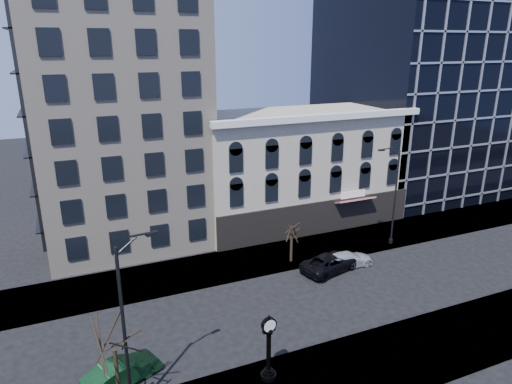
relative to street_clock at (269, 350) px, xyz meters
name	(u,v)px	position (x,y,z in m)	size (l,w,h in m)	color
ground	(253,315)	(1.75, 6.55, -2.02)	(160.00, 160.00, 0.00)	black
sidewalk_far	(217,267)	(1.75, 14.55, -1.96)	(160.00, 6.00, 0.12)	gray
cream_tower	(110,39)	(-4.37, 25.43, 17.30)	(15.90, 15.40, 42.50)	beige
victorian_row	(297,167)	(13.75, 22.44, 3.98)	(22.60, 11.19, 12.50)	#BFB29D
glass_office	(416,83)	(33.75, 27.45, 11.98)	(20.00, 20.15, 28.00)	black
street_clock	(269,350)	(0.00, 0.00, 0.00)	(0.95, 0.95, 4.20)	black
street_lamp_near	(134,279)	(-7.08, 0.67, 5.81)	(2.58, 1.02, 10.22)	black
street_lamp_far	(391,171)	(18.39, 12.65, 5.56)	(2.55, 0.64, 9.88)	black
bare_tree_near	(113,334)	(-8.37, 0.29, 3.24)	(3.96, 3.96, 6.80)	#312518
bare_tree_far	(292,228)	(8.25, 12.97, 1.30)	(2.48, 2.48, 4.26)	#312518
car_near_b	(122,372)	(-7.96, 3.07, -1.27)	(1.58, 4.53, 1.49)	#143F1E
car_far_a	(330,263)	(10.61, 10.18, -1.24)	(2.58, 5.59, 1.55)	black
car_far_b	(348,259)	(12.56, 10.27, -1.36)	(1.85, 4.56, 1.32)	silver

